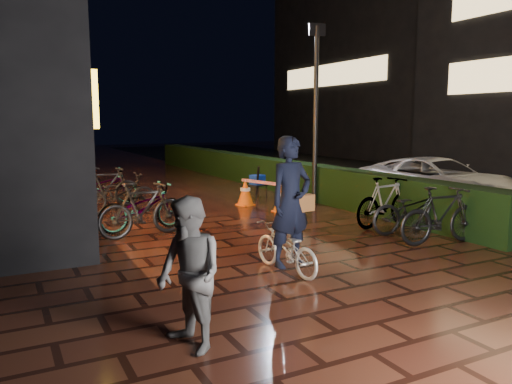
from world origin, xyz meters
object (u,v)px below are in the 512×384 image
cyclist (288,223)px  traffic_barrier (263,195)px  bystander_person (189,275)px  cart_assembly (257,181)px  van (438,181)px

cyclist → traffic_barrier: size_ratio=1.17×
bystander_person → cart_assembly: bearing=137.3°
bystander_person → van: bystander_person is taller
van → traffic_barrier: (-4.50, 1.65, -0.28)m
cart_assembly → cyclist: bearing=-113.9°
van → cart_assembly: 5.04m
bystander_person → cyclist: cyclist is taller
cyclist → traffic_barrier: bearing=65.7°
van → cyclist: bearing=-161.5°
cart_assembly → traffic_barrier: bearing=-112.8°
cyclist → traffic_barrier: cyclist is taller
van → traffic_barrier: van is taller
cyclist → traffic_barrier: 5.60m
traffic_barrier → cart_assembly: (0.69, 1.65, 0.14)m
cart_assembly → bystander_person: bearing=-121.4°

